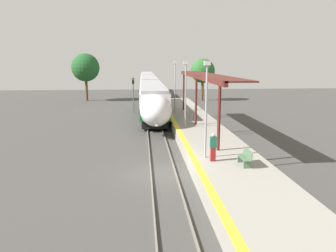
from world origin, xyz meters
The scene contains 14 objects.
ground_plane centered at (0.00, 0.00, 0.00)m, with size 120.00×120.00×0.00m, color #423F3D.
rail_left centered at (-0.72, 0.00, 0.07)m, with size 0.08×90.00×0.15m, color slate.
rail_right centered at (0.72, 0.00, 0.07)m, with size 0.08×90.00×0.15m, color slate.
train centered at (0.00, 38.98, 2.23)m, with size 2.92×62.23×3.89m.
platform_right centered at (3.72, 0.00, 0.48)m, with size 4.30×64.00×0.98m.
platform_bench centered at (4.35, -1.65, 1.43)m, with size 0.44×1.41×0.89m.
person_waiting centered at (2.77, -0.77, 1.80)m, with size 0.36×0.22×1.62m.
railway_signal centered at (-2.30, 23.39, 2.72)m, with size 0.28×0.28×4.45m.
lamppost_near centered at (2.47, -0.01, 4.14)m, with size 0.36×0.20×5.55m.
lamppost_mid centered at (2.47, 9.08, 4.14)m, with size 0.36×0.20×5.55m.
lamppost_far centered at (2.47, 18.18, 4.14)m, with size 0.36×0.20×5.55m.
station_canopy centered at (4.17, 10.33, 5.14)m, with size 2.02×20.69×4.44m.
background_tree_left centered at (-10.51, 37.66, 5.52)m, with size 4.62×4.62×7.86m.
background_tree_right centered at (8.98, 36.63, 4.95)m, with size 4.04×4.04×7.00m.
Camera 1 is at (-1.13, -18.26, 6.47)m, focal length 35.00 mm.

